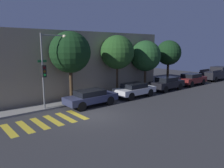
# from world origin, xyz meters

# --- Properties ---
(ground_plane) EXTENTS (60.00, 60.00, 0.00)m
(ground_plane) POSITION_xyz_m (0.00, 0.00, 0.00)
(ground_plane) COLOR #333335
(sidewalk) EXTENTS (26.00, 1.61, 0.14)m
(sidewalk) POSITION_xyz_m (0.00, 4.00, 0.07)
(sidewalk) COLOR gray
(sidewalk) RESTS_ON ground
(building_row) EXTENTS (26.00, 6.00, 6.27)m
(building_row) POSITION_xyz_m (0.00, 8.21, 3.13)
(building_row) COLOR gray
(building_row) RESTS_ON ground
(crosswalk) EXTENTS (5.09, 2.60, 0.00)m
(crosswalk) POSITION_xyz_m (-3.00, 0.80, 0.00)
(crosswalk) COLOR gold
(crosswalk) RESTS_ON ground
(traffic_light_pole) EXTENTS (2.42, 0.56, 5.85)m
(traffic_light_pole) POSITION_xyz_m (-1.56, 3.37, 3.68)
(traffic_light_pole) COLOR slate
(traffic_light_pole) RESTS_ON ground
(sedan_near_corner) EXTENTS (4.46, 1.74, 1.35)m
(sedan_near_corner) POSITION_xyz_m (1.40, 2.10, 0.75)
(sedan_near_corner) COLOR #2D3351
(sedan_near_corner) RESTS_ON ground
(sedan_middle) EXTENTS (4.23, 1.86, 1.35)m
(sedan_middle) POSITION_xyz_m (6.50, 2.10, 0.75)
(sedan_middle) COLOR silver
(sedan_middle) RESTS_ON ground
(sedan_far_end) EXTENTS (4.25, 1.81, 1.50)m
(sedan_far_end) POSITION_xyz_m (11.60, 2.10, 0.81)
(sedan_far_end) COLOR black
(sedan_far_end) RESTS_ON ground
(sedan_tail_of_row) EXTENTS (4.36, 1.88, 1.48)m
(sedan_tail_of_row) POSITION_xyz_m (16.64, 2.10, 0.80)
(sedan_tail_of_row) COLOR maroon
(sedan_tail_of_row) RESTS_ON ground
(pickup_truck) EXTENTS (5.20, 2.05, 1.89)m
(pickup_truck) POSITION_xyz_m (23.11, 2.10, 0.98)
(pickup_truck) COLOR black
(pickup_truck) RESTS_ON ground
(tree_near_corner) EXTENTS (3.52, 3.52, 6.14)m
(tree_near_corner) POSITION_xyz_m (0.75, 4.15, 4.37)
(tree_near_corner) COLOR #42301E
(tree_near_corner) RESTS_ON ground
(tree_midblock) EXTENTS (3.37, 3.37, 5.97)m
(tree_midblock) POSITION_xyz_m (6.04, 4.15, 4.27)
(tree_midblock) COLOR #42301E
(tree_midblock) RESTS_ON ground
(tree_far_end) EXTENTS (3.44, 3.44, 5.51)m
(tree_far_end) POSITION_xyz_m (10.26, 4.15, 3.78)
(tree_far_end) COLOR #4C3823
(tree_far_end) RESTS_ON ground
(tree_behind_truck) EXTENTS (3.06, 3.06, 5.59)m
(tree_behind_truck) POSITION_xyz_m (14.50, 4.15, 4.04)
(tree_behind_truck) COLOR #42301E
(tree_behind_truck) RESTS_ON ground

